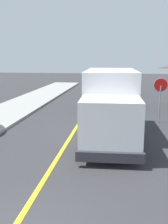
% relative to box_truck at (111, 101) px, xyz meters
% --- Properties ---
extents(centre_line_yellow, '(0.16, 56.00, 0.01)m').
position_rel_box_truck_xyz_m(centre_line_yellow, '(-1.91, 1.85, -1.76)').
color(centre_line_yellow, gold).
rests_on(centre_line_yellow, ground).
extents(box_truck, '(2.65, 7.26, 3.20)m').
position_rel_box_truck_xyz_m(box_truck, '(0.00, 0.00, 0.00)').
color(box_truck, white).
rests_on(box_truck, ground).
extents(parked_car_near, '(1.95, 4.46, 1.67)m').
position_rel_box_truck_xyz_m(parked_car_near, '(0.56, 7.60, -0.97)').
color(parked_car_near, '#2D4793').
rests_on(parked_car_near, ground).
extents(parked_car_mid, '(1.85, 4.42, 1.67)m').
position_rel_box_truck_xyz_m(parked_car_mid, '(0.55, 14.66, -0.97)').
color(parked_car_mid, black).
rests_on(parked_car_mid, ground).
extents(parked_car_far, '(1.95, 4.46, 1.67)m').
position_rel_box_truck_xyz_m(parked_car_far, '(-0.12, 22.12, -0.97)').
color(parked_car_far, '#B7B7BC').
rests_on(parked_car_far, ground).
extents(stop_sign, '(0.80, 0.10, 2.65)m').
position_rel_box_truck_xyz_m(stop_sign, '(2.78, 3.11, 0.09)').
color(stop_sign, gray).
rests_on(stop_sign, ground).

